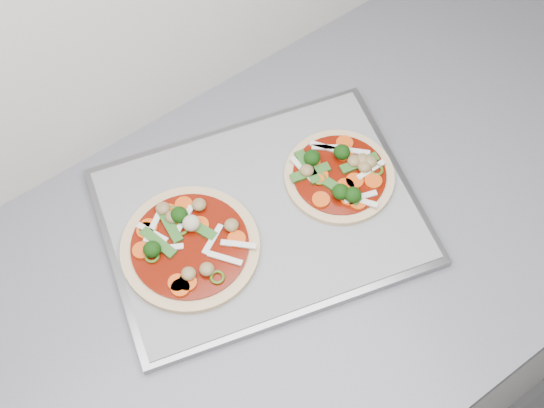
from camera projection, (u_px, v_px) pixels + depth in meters
base_cabinet at (394, 284)px, 1.52m from camera, size 3.60×0.60×0.86m
countertop at (435, 162)px, 1.13m from camera, size 3.60×0.60×0.04m
baking_tray at (261, 217)px, 1.06m from camera, size 0.50×0.42×0.01m
parchment at (261, 214)px, 1.05m from camera, size 0.47×0.39×0.00m
pizza_left at (188, 244)px, 1.01m from camera, size 0.22×0.22×0.03m
pizza_right at (340, 175)px, 1.07m from camera, size 0.17×0.17×0.03m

